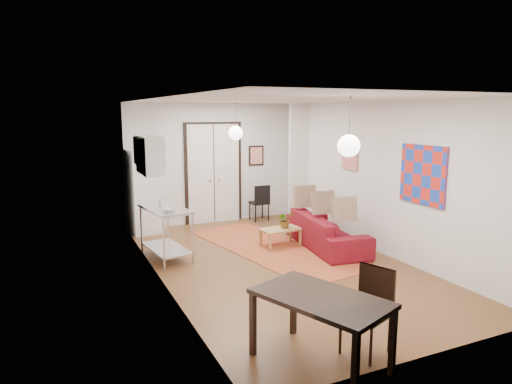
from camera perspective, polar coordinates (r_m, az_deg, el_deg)
name	(u,v)px	position (r m, az deg, el deg)	size (l,w,h in m)	color
floor	(278,263)	(8.32, 2.78, -8.90)	(7.00, 7.00, 0.00)	brown
ceiling	(280,99)	(7.87, 2.96, 11.49)	(4.20, 7.00, 0.02)	silver
wall_back	(213,163)	(11.17, -5.42, 3.57)	(4.20, 0.02, 2.90)	silver
wall_front	(431,231)	(5.18, 20.99, -4.58)	(4.20, 0.02, 2.90)	silver
wall_left	(159,193)	(7.26, -12.02, -0.09)	(0.02, 7.00, 2.90)	silver
wall_right	(375,177)	(9.12, 14.68, 1.84)	(0.02, 7.00, 2.90)	silver
double_doors	(214,174)	(11.15, -5.32, 2.27)	(1.44, 0.06, 2.50)	silver
stub_partition	(298,164)	(11.07, 5.33, 3.51)	(0.50, 0.10, 2.90)	silver
wall_cabinet	(150,155)	(8.69, -13.14, 4.50)	(0.35, 1.00, 0.70)	silver
painting_popart	(423,175)	(8.15, 20.14, 2.03)	(0.05, 1.00, 1.00)	red
painting_abstract	(350,155)	(9.69, 11.68, 4.51)	(0.05, 0.50, 0.60)	beige
poster_back	(256,156)	(11.55, 0.03, 4.58)	(0.40, 0.03, 0.50)	red
print_left	(137,151)	(9.15, -14.70, 5.02)	(0.03, 0.44, 0.54)	#91633C
pendant_back	(236,133)	(9.70, -2.56, 7.38)	(0.30, 0.30, 0.80)	white
pendant_front	(349,146)	(6.18, 11.52, 5.69)	(0.30, 0.30, 0.80)	white
kilim_rug	(270,248)	(9.21, 1.82, -6.98)	(1.55, 4.12, 0.01)	#B95D2E
sofa	(327,231)	(9.30, 8.82, -4.83)	(0.89, 2.28, 0.67)	maroon
coffee_table	(281,231)	(9.29, 3.09, -4.85)	(0.85, 0.52, 0.36)	tan
potted_plant	(285,219)	(9.28, 3.65, -3.44)	(0.28, 0.32, 0.35)	#366B30
kitchen_counter	(166,225)	(8.60, -11.21, -4.12)	(0.79, 1.32, 0.96)	silver
bowl	(169,210)	(8.23, -10.81, -2.17)	(0.22, 0.22, 0.06)	white
soap_bottle	(162,200)	(8.74, -11.68, -1.01)	(0.09, 0.09, 0.20)	teal
fridge	(144,192)	(10.46, -13.82, 0.05)	(0.66, 0.66, 1.88)	white
dining_table	(321,304)	(5.00, 8.09, -13.67)	(1.27, 1.61, 0.78)	black
dining_chair_near	(361,303)	(5.45, 12.97, -13.33)	(0.59, 0.72, 0.97)	#341B10
dining_chair_far	(361,303)	(5.45, 12.97, -13.33)	(0.59, 0.72, 0.97)	#341B10
black_side_chair	(258,199)	(11.46, 0.21, -0.86)	(0.42, 0.42, 0.91)	black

